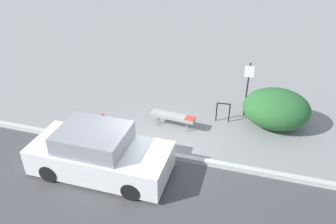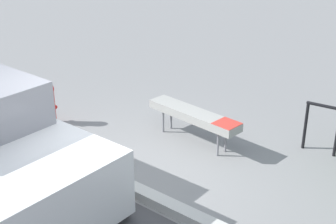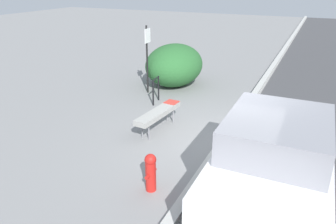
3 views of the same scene
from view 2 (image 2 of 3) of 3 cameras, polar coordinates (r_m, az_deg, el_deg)
ground_plane at (r=6.77m, az=-6.51°, el=-8.73°), size 60.00×60.00×0.00m
curb at (r=6.74m, az=-6.53°, el=-8.26°), size 60.00×0.20×0.13m
bench at (r=7.69m, az=3.17°, el=-0.41°), size 1.77×0.52×0.56m
bike_rack at (r=7.72m, az=18.26°, el=-1.34°), size 0.55×0.11×0.83m
fire_hydrant at (r=8.64m, az=-14.28°, el=1.15°), size 0.36×0.22×0.77m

